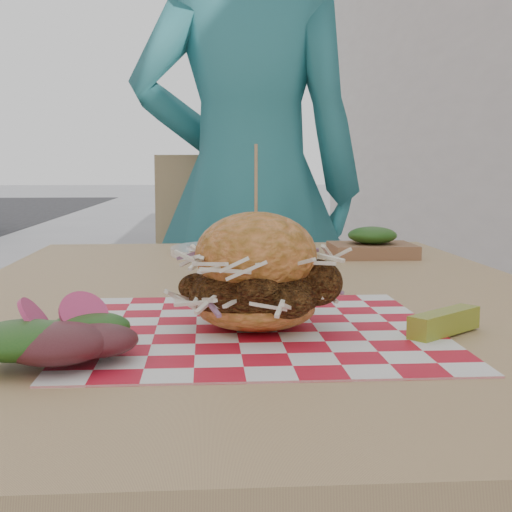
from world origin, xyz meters
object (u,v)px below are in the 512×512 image
object	(u,v)px
patio_chair	(237,300)
sandwich	(256,278)
patio_table	(257,346)
diner	(248,189)

from	to	relation	value
patio_chair	sandwich	world-z (taller)	patio_chair
patio_table	patio_chair	xyz separation A→B (m)	(0.02, 0.98, -0.12)
diner	patio_chair	distance (m)	0.31
patio_chair	patio_table	bearing A→B (deg)	-81.53
diner	patio_chair	world-z (taller)	diner
sandwich	patio_chair	bearing A→B (deg)	88.37
diner	sandwich	distance (m)	1.19
diner	sandwich	xyz separation A→B (m)	(-0.06, -1.18, -0.05)
patio_table	sandwich	world-z (taller)	sandwich
patio_table	sandwich	bearing A→B (deg)	-94.36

